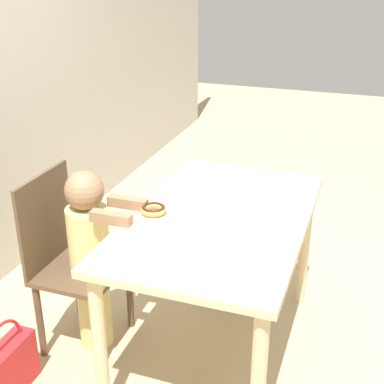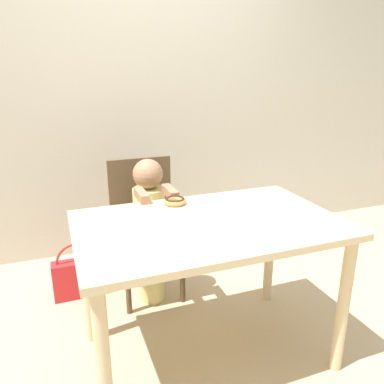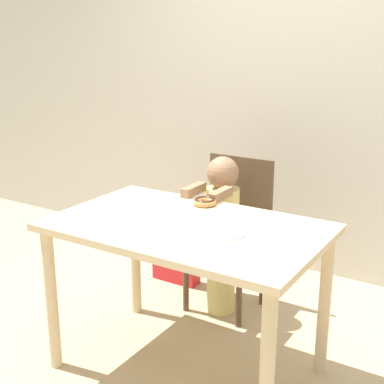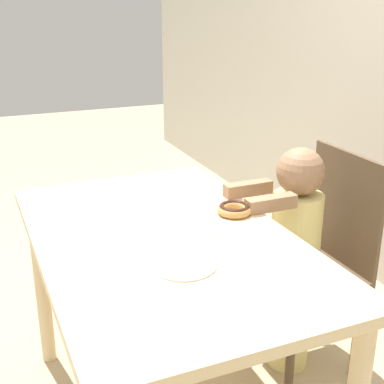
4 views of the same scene
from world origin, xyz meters
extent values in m
cube|color=beige|center=(0.00, 0.00, 0.76)|extent=(1.28, 0.79, 0.03)
cylinder|color=beige|center=(-0.58, -0.34, 0.37)|extent=(0.06, 0.06, 0.74)
cylinder|color=beige|center=(-0.58, 0.34, 0.37)|extent=(0.06, 0.06, 0.74)
cube|color=brown|center=(-0.15, 0.66, 0.44)|extent=(0.43, 0.39, 0.03)
cube|color=brown|center=(-0.15, 0.85, 0.69)|extent=(0.43, 0.02, 0.48)
cylinder|color=brown|center=(-0.33, 0.50, 0.21)|extent=(0.04, 0.04, 0.42)
cylinder|color=brown|center=(0.03, 0.50, 0.21)|extent=(0.04, 0.04, 0.42)
cylinder|color=brown|center=(-0.33, 0.82, 0.21)|extent=(0.04, 0.04, 0.42)
cylinder|color=brown|center=(0.03, 0.82, 0.21)|extent=(0.04, 0.04, 0.42)
cylinder|color=#E0D17F|center=(-0.15, 0.62, 0.22)|extent=(0.17, 0.17, 0.45)
cylinder|color=#E0D17F|center=(-0.15, 0.62, 0.62)|extent=(0.20, 0.20, 0.33)
sphere|color=#997051|center=(-0.15, 0.62, 0.88)|extent=(0.19, 0.19, 0.19)
cube|color=#997051|center=(-0.23, 0.44, 0.80)|extent=(0.05, 0.20, 0.05)
cube|color=#997051|center=(-0.06, 0.44, 0.80)|extent=(0.05, 0.20, 0.05)
torus|color=tan|center=(-0.08, 0.30, 0.79)|extent=(0.12, 0.12, 0.03)
torus|color=#381E14|center=(-0.08, 0.30, 0.81)|extent=(0.11, 0.11, 0.02)
cube|color=white|center=(-0.06, 0.08, 0.78)|extent=(0.29, 0.29, 0.00)
cube|color=red|center=(-0.61, 0.82, 0.13)|extent=(0.33, 0.11, 0.26)
torus|color=red|center=(-0.61, 0.82, 0.26)|extent=(0.26, 0.02, 0.26)
cylinder|color=white|center=(0.21, -0.02, 0.78)|extent=(0.19, 0.19, 0.01)
camera|label=1|loc=(-2.12, -0.62, 1.88)|focal=50.00mm
camera|label=2|loc=(-0.67, -1.55, 1.48)|focal=35.00mm
camera|label=3|loc=(1.28, -1.99, 1.62)|focal=50.00mm
camera|label=4|loc=(1.48, -0.53, 1.50)|focal=50.00mm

